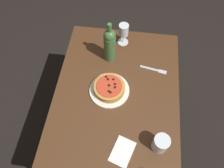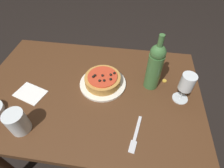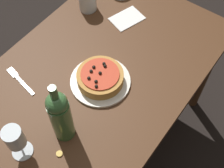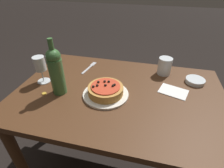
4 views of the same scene
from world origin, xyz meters
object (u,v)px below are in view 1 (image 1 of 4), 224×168
object	(u,v)px
wine_glass	(124,31)
water_cup	(161,143)
dinner_plate	(109,90)
wine_bottle	(110,44)
bottle_cap	(106,48)
fork	(155,70)
pizza	(109,88)
dining_table	(115,107)

from	to	relation	value
wine_glass	water_cup	world-z (taller)	wine_glass
dinner_plate	water_cup	bearing A→B (deg)	-134.39
wine_bottle	dinner_plate	bearing A→B (deg)	-172.90
water_cup	bottle_cap	world-z (taller)	water_cup
wine_bottle	fork	world-z (taller)	wine_bottle
wine_glass	fork	xyz separation A→B (m)	(-0.22, -0.24, -0.11)
pizza	fork	size ratio (longest dim) A/B	1.07
pizza	wine_glass	xyz separation A→B (m)	(0.41, -0.04, 0.08)
wine_bottle	bottle_cap	world-z (taller)	wine_bottle
bottle_cap	water_cup	bearing A→B (deg)	-148.99
dining_table	dinner_plate	world-z (taller)	dinner_plate
dining_table	pizza	distance (m)	0.16
wine_bottle	fork	distance (m)	0.35
dinner_plate	wine_glass	distance (m)	0.43
wine_glass	fork	bearing A→B (deg)	-131.86
dinner_plate	fork	distance (m)	0.34
dining_table	dinner_plate	size ratio (longest dim) A/B	4.67
bottle_cap	wine_bottle	bearing A→B (deg)	-152.85
wine_glass	water_cup	bearing A→B (deg)	-159.08
dining_table	fork	bearing A→B (deg)	-42.10
fork	bottle_cap	distance (m)	0.38
pizza	bottle_cap	bearing A→B (deg)	12.13
wine_glass	wine_bottle	distance (m)	0.17
dining_table	water_cup	distance (m)	0.40
wine_glass	fork	size ratio (longest dim) A/B	0.92
pizza	fork	distance (m)	0.35
wine_glass	water_cup	xyz separation A→B (m)	(-0.72, -0.28, -0.06)
pizza	water_cup	size ratio (longest dim) A/B	1.72
dining_table	dinner_plate	bearing A→B (deg)	36.65
dinner_plate	wine_glass	bearing A→B (deg)	-5.86
pizza	wine_bottle	distance (m)	0.28
water_cup	bottle_cap	bearing A→B (deg)	31.01
pizza	wine_bottle	bearing A→B (deg)	7.12
dinner_plate	bottle_cap	distance (m)	0.35
dinner_plate	wine_bottle	world-z (taller)	wine_bottle
dinner_plate	fork	size ratio (longest dim) A/B	1.40
wine_glass	fork	distance (m)	0.34
water_cup	fork	size ratio (longest dim) A/B	0.62
wine_bottle	water_cup	size ratio (longest dim) A/B	2.79
bottle_cap	wine_glass	bearing A→B (deg)	-57.96
dinner_plate	wine_bottle	distance (m)	0.29
bottle_cap	pizza	bearing A→B (deg)	-167.87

